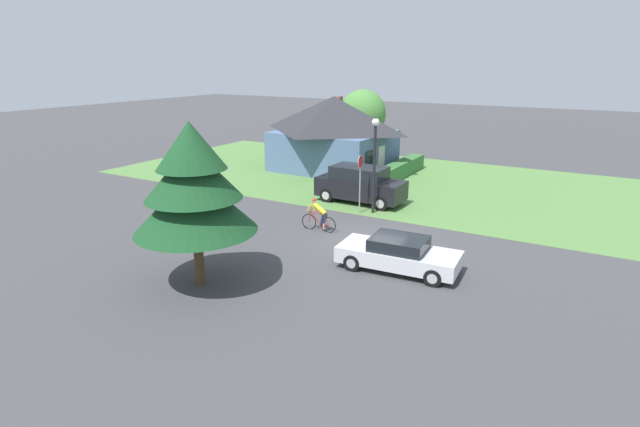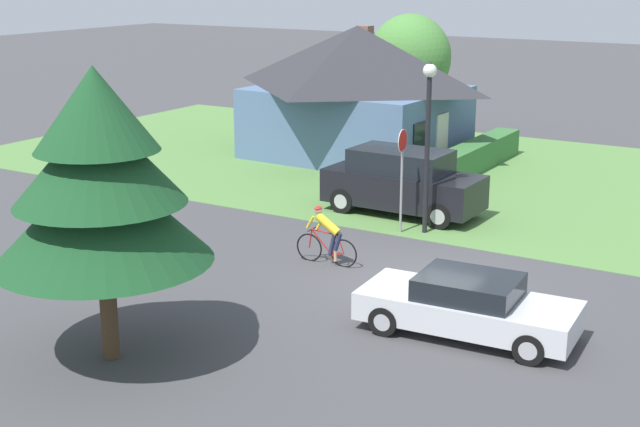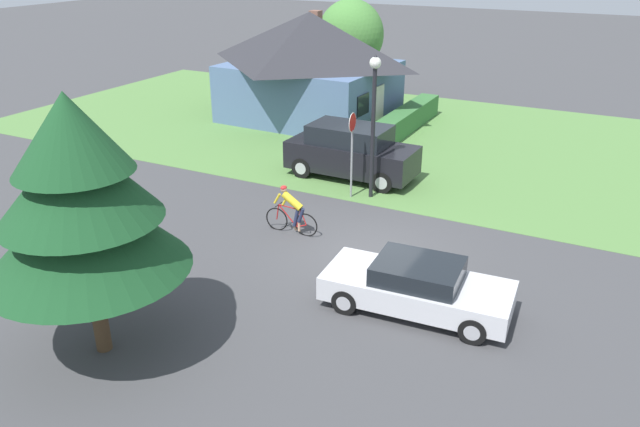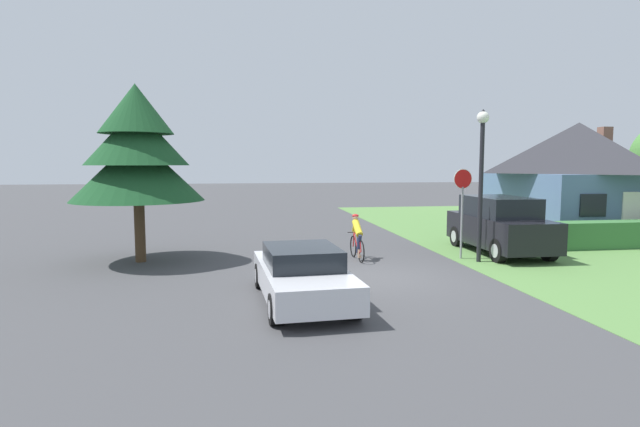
# 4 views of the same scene
# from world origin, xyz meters

# --- Properties ---
(ground_plane) EXTENTS (140.00, 140.00, 0.00)m
(ground_plane) POSITION_xyz_m (0.00, 0.00, 0.00)
(ground_plane) COLOR #424244
(grass_verge_right) EXTENTS (16.00, 36.00, 0.01)m
(grass_verge_right) POSITION_xyz_m (11.29, 4.00, 0.01)
(grass_verge_right) COLOR #568442
(grass_verge_right) RESTS_ON ground
(cottage_house) EXTENTS (6.91, 8.16, 5.03)m
(cottage_house) POSITION_xyz_m (12.15, 8.37, 2.61)
(cottage_house) COLOR slate
(cottage_house) RESTS_ON ground
(hedge_row) EXTENTS (8.52, 0.90, 0.99)m
(hedge_row) POSITION_xyz_m (11.44, 3.44, 0.50)
(hedge_row) COLOR #387038
(hedge_row) RESTS_ON ground
(sedan_left_lane) EXTENTS (2.05, 4.47, 1.26)m
(sedan_left_lane) POSITION_xyz_m (-2.09, -2.07, 0.62)
(sedan_left_lane) COLOR silver
(sedan_left_lane) RESTS_ON ground
(cyclist) EXTENTS (0.44, 1.73, 1.49)m
(cyclist) POSITION_xyz_m (0.26, 2.65, 0.71)
(cyclist) COLOR black
(cyclist) RESTS_ON ground
(parked_suv_right) EXTENTS (2.05, 4.73, 1.97)m
(parked_suv_right) POSITION_xyz_m (5.44, 3.08, 0.98)
(parked_suv_right) COLOR black
(parked_suv_right) RESTS_ON ground
(stop_sign) EXTENTS (0.64, 0.07, 2.94)m
(stop_sign) POSITION_xyz_m (3.66, 2.26, 2.03)
(stop_sign) COLOR gray
(stop_sign) RESTS_ON ground
(street_lamp) EXTENTS (0.37, 0.37, 4.79)m
(street_lamp) POSITION_xyz_m (3.99, 1.67, 3.18)
(street_lamp) COLOR black
(street_lamp) RESTS_ON ground
(conifer_tall_near) EXTENTS (4.06, 4.06, 5.57)m
(conifer_tall_near) POSITION_xyz_m (-6.63, 3.35, 3.50)
(conifer_tall_near) COLOR #4C3823
(conifer_tall_near) RESTS_ON ground
(deciduous_tree_right) EXTENTS (3.59, 3.59, 5.24)m
(deciduous_tree_right) POSITION_xyz_m (17.31, 8.63, 3.34)
(deciduous_tree_right) COLOR #4C3823
(deciduous_tree_right) RESTS_ON ground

